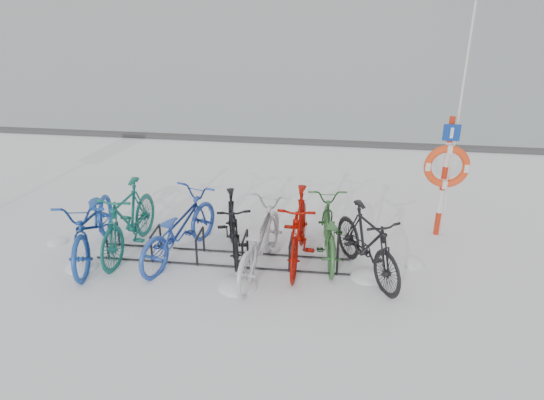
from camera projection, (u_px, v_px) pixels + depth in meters
ground at (223, 259)px, 8.42m from camera, size 900.00×900.00×0.00m
quay_edge at (271, 141)px, 13.71m from camera, size 400.00×0.25×0.10m
bike_rack at (223, 250)px, 8.34m from camera, size 4.00×0.48×0.46m
lifebuoy_station at (447, 166)px, 8.61m from camera, size 0.73×0.22×3.80m
bike_0 at (93, 222)px, 8.34m from camera, size 1.11×2.27×1.14m
bike_1 at (128, 218)px, 8.46m from camera, size 0.69×1.99×1.17m
bike_2 at (178, 226)px, 8.32m from camera, size 1.30×2.14×1.06m
bike_3 at (233, 225)px, 8.33m from camera, size 0.95×1.84×1.06m
bike_4 at (259, 238)px, 7.93m from camera, size 1.00×2.12×1.07m
bike_5 at (299, 227)px, 8.17m from camera, size 0.61×1.96×1.17m
bike_6 at (328, 228)px, 8.36m from camera, size 0.80×1.86×0.95m
bike_7 at (367, 241)px, 7.83m from camera, size 1.33×1.86×1.10m
snow_drifts at (240, 265)px, 8.28m from camera, size 6.22×1.92×0.20m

